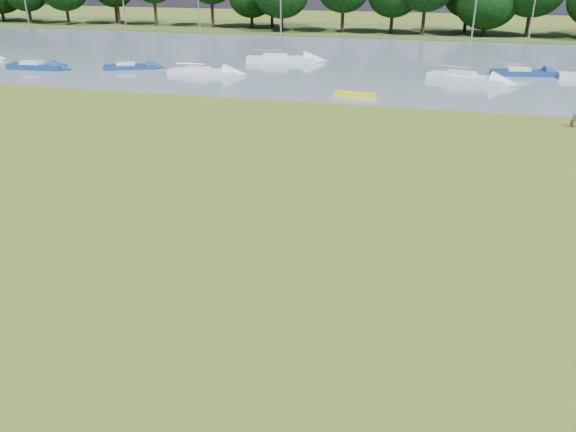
% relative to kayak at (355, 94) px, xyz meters
% --- Properties ---
extents(ground, '(220.00, 220.00, 0.00)m').
position_rel_kayak_xyz_m(ground, '(-0.46, -24.66, -0.22)').
color(ground, olive).
extents(river, '(220.00, 40.00, 0.10)m').
position_rel_kayak_xyz_m(river, '(-0.46, 17.34, -0.22)').
color(river, gray).
rests_on(river, ground).
extents(far_bank, '(220.00, 20.00, 0.40)m').
position_rel_kayak_xyz_m(far_bank, '(-0.46, 47.34, -0.22)').
color(far_bank, '#4C6626').
rests_on(far_bank, ground).
extents(kayak, '(3.43, 1.19, 0.34)m').
position_rel_kayak_xyz_m(kayak, '(0.00, 0.00, 0.00)').
color(kayak, yellow).
rests_on(kayak, river).
extents(sailboat_1, '(5.84, 1.93, 8.73)m').
position_rel_kayak_xyz_m(sailboat_1, '(-32.72, 4.46, 0.32)').
color(sailboat_1, navy).
rests_on(sailboat_1, river).
extents(sailboat_3, '(7.13, 4.27, 9.66)m').
position_rel_kayak_xyz_m(sailboat_3, '(8.65, 8.69, 0.34)').
color(sailboat_3, white).
rests_on(sailboat_3, river).
extents(sailboat_5, '(6.64, 2.22, 7.68)m').
position_rel_kayak_xyz_m(sailboat_5, '(-15.64, 6.10, 0.22)').
color(sailboat_5, white).
rests_on(sailboat_5, river).
extents(sailboat_6, '(7.68, 3.70, 8.41)m').
position_rel_kayak_xyz_m(sailboat_6, '(-10.24, 14.78, 0.34)').
color(sailboat_6, white).
rests_on(sailboat_6, river).
extents(sailboat_7, '(5.25, 3.27, 7.27)m').
position_rel_kayak_xyz_m(sailboat_7, '(-23.68, 6.88, 0.23)').
color(sailboat_7, navy).
rests_on(sailboat_7, river).
extents(sailboat_9, '(5.95, 2.47, 6.71)m').
position_rel_kayak_xyz_m(sailboat_9, '(13.92, 13.04, 0.26)').
color(sailboat_9, navy).
rests_on(sailboat_9, river).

